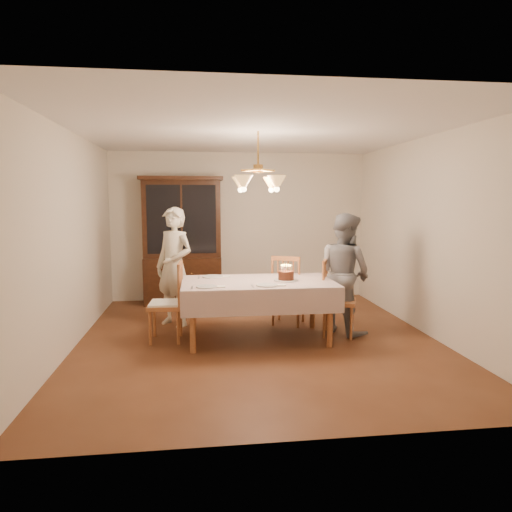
{
  "coord_description": "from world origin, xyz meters",
  "views": [
    {
      "loc": [
        -0.74,
        -5.61,
        1.77
      ],
      "look_at": [
        0.0,
        0.2,
        1.05
      ],
      "focal_mm": 32.0,
      "sensor_mm": 36.0,
      "label": 1
    }
  ],
  "objects": [
    {
      "name": "adult_in_grey",
      "position": [
        1.19,
        0.19,
        0.8
      ],
      "size": [
        0.9,
        0.97,
        1.6
      ],
      "primitive_type": "imported",
      "rotation": [
        0.0,
        0.0,
        2.07
      ],
      "color": "slate",
      "rests_on": "ground"
    },
    {
      "name": "birthday_cake",
      "position": [
        0.35,
        -0.03,
        0.81
      ],
      "size": [
        0.3,
        0.3,
        0.2
      ],
      "color": "white",
      "rests_on": "dining_table"
    },
    {
      "name": "place_setting_far_left",
      "position": [
        -0.55,
        0.35,
        0.77
      ],
      "size": [
        0.42,
        0.27,
        0.02
      ],
      "color": "white",
      "rests_on": "dining_table"
    },
    {
      "name": "place_setting_near_left",
      "position": [
        -0.64,
        -0.35,
        0.77
      ],
      "size": [
        0.39,
        0.24,
        0.02
      ],
      "color": "white",
      "rests_on": "dining_table"
    },
    {
      "name": "chair_left_end",
      "position": [
        -1.15,
        0.09,
        0.45
      ],
      "size": [
        0.44,
        0.46,
        1.0
      ],
      "color": "brown",
      "rests_on": "ground"
    },
    {
      "name": "ground",
      "position": [
        0.0,
        0.0,
        0.0
      ],
      "size": [
        5.0,
        5.0,
        0.0
      ],
      "primitive_type": "plane",
      "color": "#532B17",
      "rests_on": "ground"
    },
    {
      "name": "chandelier",
      "position": [
        -0.0,
        -0.0,
        1.98
      ],
      "size": [
        0.62,
        0.62,
        0.73
      ],
      "color": "#BF8C3F",
      "rests_on": "ground"
    },
    {
      "name": "chair_right_end",
      "position": [
        1.07,
        0.06,
        0.44
      ],
      "size": [
        0.55,
        0.56,
        1.0
      ],
      "color": "brown",
      "rests_on": "ground"
    },
    {
      "name": "china_hutch",
      "position": [
        -1.01,
        2.25,
        1.04
      ],
      "size": [
        1.38,
        0.54,
        2.16
      ],
      "color": "black",
      "rests_on": "ground"
    },
    {
      "name": "chair_far_side",
      "position": [
        0.53,
        0.67,
        0.44
      ],
      "size": [
        0.58,
        0.57,
        1.0
      ],
      "color": "brown",
      "rests_on": "ground"
    },
    {
      "name": "place_setting_near_right",
      "position": [
        0.07,
        -0.34,
        0.77
      ],
      "size": [
        0.4,
        0.25,
        0.02
      ],
      "color": "white",
      "rests_on": "dining_table"
    },
    {
      "name": "room_shell",
      "position": [
        0.0,
        0.0,
        1.58
      ],
      "size": [
        5.0,
        5.0,
        5.0
      ],
      "color": "white",
      "rests_on": "ground"
    },
    {
      "name": "elderly_woman",
      "position": [
        -1.08,
        0.83,
        0.84
      ],
      "size": [
        0.73,
        0.7,
        1.68
      ],
      "primitive_type": "imported",
      "rotation": [
        0.0,
        0.0,
        -0.69
      ],
      "color": "#EBE2C6",
      "rests_on": "ground"
    },
    {
      "name": "dining_table",
      "position": [
        0.0,
        0.0,
        0.68
      ],
      "size": [
        1.9,
        1.1,
        0.76
      ],
      "color": "brown",
      "rests_on": "ground"
    }
  ]
}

